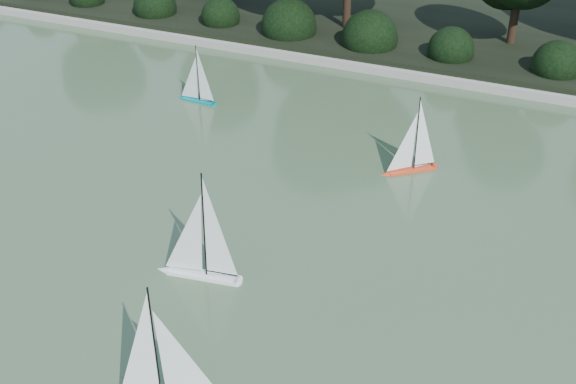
{
  "coord_description": "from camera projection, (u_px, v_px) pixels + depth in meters",
  "views": [
    {
      "loc": [
        2.95,
        -5.96,
        6.17
      ],
      "look_at": [
        -0.75,
        2.29,
        0.7
      ],
      "focal_mm": 45.0,
      "sensor_mm": 36.0,
      "label": 1
    }
  ],
  "objects": [
    {
      "name": "pond_coping",
      "position": [
        444.0,
        79.0,
        15.86
      ],
      "size": [
        40.0,
        0.35,
        0.18
      ],
      "primitive_type": "cube",
      "color": "gray",
      "rests_on": "ground"
    },
    {
      "name": "ground",
      "position": [
        268.0,
        341.0,
        8.88
      ],
      "size": [
        80.0,
        80.0,
        0.0
      ],
      "primitive_type": "plane",
      "color": "#3B5130",
      "rests_on": "ground"
    },
    {
      "name": "sailboat_orange",
      "position": [
        408.0,
        160.0,
        12.4
      ],
      "size": [
        0.89,
        0.8,
        1.46
      ],
      "color": "#F53E1A",
      "rests_on": "ground"
    },
    {
      "name": "sailboat_white_a",
      "position": [
        196.0,
        260.0,
        9.86
      ],
      "size": [
        1.27,
        0.39,
        1.72
      ],
      "color": "white",
      "rests_on": "ground"
    },
    {
      "name": "shrub_hedge",
      "position": [
        455.0,
        51.0,
        16.38
      ],
      "size": [
        29.1,
        1.1,
        1.1
      ],
      "color": "black",
      "rests_on": "ground"
    },
    {
      "name": "far_bank",
      "position": [
        481.0,
        24.0,
        18.95
      ],
      "size": [
        40.0,
        8.0,
        0.3
      ],
      "primitive_type": "cube",
      "color": "black",
      "rests_on": "ground"
    },
    {
      "name": "sailboat_teal",
      "position": [
        195.0,
        92.0,
        14.97
      ],
      "size": [
        0.97,
        0.21,
        1.32
      ],
      "color": "#007E84",
      "rests_on": "ground"
    },
    {
      "name": "sailboat_white_b",
      "position": [
        172.0,
        378.0,
        8.0
      ],
      "size": [
        1.12,
        0.8,
        1.68
      ],
      "color": "silver",
      "rests_on": "ground"
    }
  ]
}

